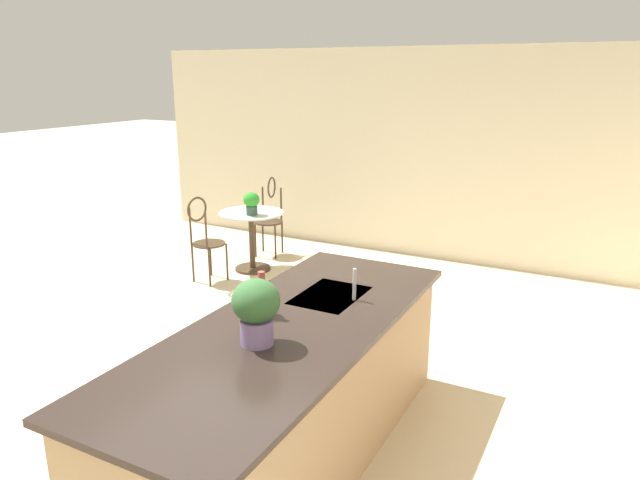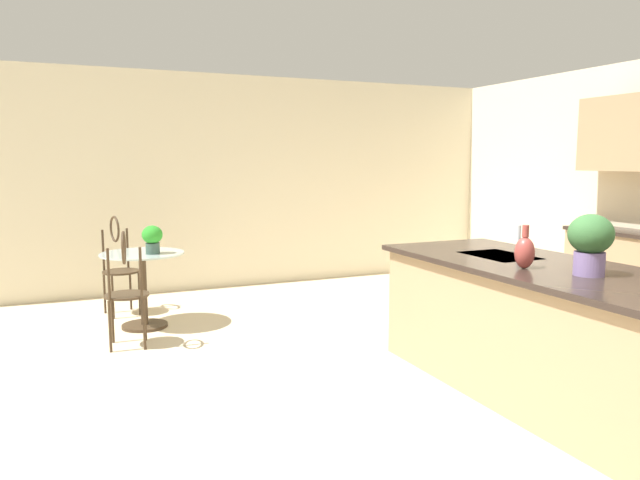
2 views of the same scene
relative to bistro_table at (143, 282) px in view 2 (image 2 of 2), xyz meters
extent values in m
plane|color=beige|center=(2.66, 1.45, -0.45)|extent=(40.00, 40.00, 0.00)
cube|color=beige|center=(-1.60, 1.45, 0.90)|extent=(0.12, 7.80, 2.70)
cube|color=tan|center=(2.96, 2.30, -0.01)|extent=(2.70, 0.96, 0.88)
cube|color=#2D231E|center=(2.96, 2.30, 0.45)|extent=(2.80, 1.06, 0.04)
cube|color=#B2B5BA|center=(2.41, 2.30, 0.46)|extent=(0.56, 0.40, 0.03)
cylinder|color=#3D2D1E|center=(0.00, 0.00, -0.43)|extent=(0.44, 0.44, 0.03)
cylinder|color=#3D2D1E|center=(0.00, 0.00, -0.07)|extent=(0.07, 0.07, 0.69)
cylinder|color=#B2C6C1|center=(0.00, 0.00, 0.29)|extent=(0.80, 0.80, 0.01)
cylinder|color=#3D2D1E|center=(-0.51, 0.02, -0.22)|extent=(0.03, 0.03, 0.45)
cylinder|color=#3D2D1E|center=(-0.45, -0.25, -0.22)|extent=(0.03, 0.03, 0.45)
cylinder|color=#3D2D1E|center=(-0.78, -0.04, -0.22)|extent=(0.03, 0.03, 0.45)
cylinder|color=#3D2D1E|center=(-0.72, -0.32, -0.22)|extent=(0.03, 0.03, 0.45)
cylinder|color=#3D2D1E|center=(-0.62, -0.15, 0.01)|extent=(0.45, 0.45, 0.02)
cylinder|color=#3D2D1E|center=(-0.79, -0.05, 0.23)|extent=(0.03, 0.03, 0.45)
cylinder|color=#3D2D1E|center=(-0.73, -0.31, 0.23)|extent=(0.03, 0.03, 0.45)
torus|color=#3D2D1E|center=(-0.76, -0.18, 0.45)|extent=(0.28, 0.09, 0.28)
cylinder|color=#3D2D1E|center=(0.41, -0.33, -0.22)|extent=(0.03, 0.03, 0.45)
cylinder|color=#3D2D1E|center=(0.46, -0.05, -0.22)|extent=(0.03, 0.03, 0.45)
cylinder|color=#3D2D1E|center=(0.69, -0.37, -0.22)|extent=(0.03, 0.03, 0.45)
cylinder|color=#3D2D1E|center=(0.73, -0.09, -0.22)|extent=(0.03, 0.03, 0.45)
cylinder|color=#3D2D1E|center=(0.57, -0.21, 0.01)|extent=(0.43, 0.43, 0.02)
cylinder|color=#3D2D1E|center=(0.70, -0.36, 0.23)|extent=(0.03, 0.03, 0.45)
cylinder|color=#3D2D1E|center=(0.74, -0.10, 0.23)|extent=(0.03, 0.03, 0.45)
torus|color=#3D2D1E|center=(0.72, -0.23, 0.45)|extent=(0.28, 0.07, 0.28)
cylinder|color=#B2B5BA|center=(2.41, 2.48, 0.58)|extent=(0.02, 0.02, 0.22)
cylinder|color=#385147|center=(0.11, 0.09, 0.35)|extent=(0.13, 0.13, 0.11)
ellipsoid|color=#2A9028|center=(0.11, 0.09, 0.48)|extent=(0.19, 0.19, 0.18)
cylinder|color=#7A669E|center=(3.26, 2.27, 0.55)|extent=(0.18, 0.18, 0.15)
ellipsoid|color=#336132|center=(3.26, 2.27, 0.73)|extent=(0.27, 0.27, 0.25)
ellipsoid|color=#993D38|center=(2.91, 2.08, 0.58)|extent=(0.13, 0.13, 0.21)
cylinder|color=#993D38|center=(2.91, 2.08, 0.72)|extent=(0.04, 0.04, 0.08)
camera|label=1|loc=(5.73, 3.97, 1.94)|focal=32.73mm
camera|label=2|loc=(5.93, -0.71, 1.18)|focal=33.52mm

